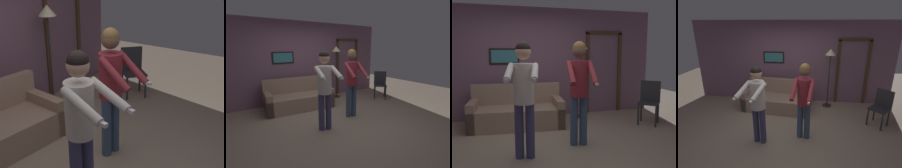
# 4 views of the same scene
# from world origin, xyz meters

# --- Properties ---
(ground_plane) EXTENTS (12.00, 12.00, 0.00)m
(ground_plane) POSITION_xyz_m (0.00, 0.00, 0.00)
(ground_plane) COLOR gray
(back_wall_assembly) EXTENTS (6.40, 0.10, 2.60)m
(back_wall_assembly) POSITION_xyz_m (0.02, 2.13, 1.30)
(back_wall_assembly) COLOR #7C586D
(back_wall_assembly) RESTS_ON ground_plane
(couch) EXTENTS (1.97, 1.03, 0.87)m
(couch) POSITION_xyz_m (-0.39, 1.40, 0.28)
(couch) COLOR gray
(couch) RESTS_ON ground_plane
(torchiere_lamp) EXTENTS (0.31, 0.31, 1.81)m
(torchiere_lamp) POSITION_xyz_m (1.18, 1.75, 1.47)
(torchiere_lamp) COLOR #332D28
(torchiere_lamp) RESTS_ON ground_plane
(person_standing_left) EXTENTS (0.53, 0.74, 1.72)m
(person_standing_left) POSITION_xyz_m (-0.45, -0.25, 1.05)
(person_standing_left) COLOR #403E6A
(person_standing_left) RESTS_ON ground_plane
(person_standing_right) EXTENTS (0.50, 0.68, 1.74)m
(person_standing_right) POSITION_xyz_m (0.49, 0.01, 1.06)
(person_standing_right) COLOR #3A516F
(person_standing_right) RESTS_ON ground_plane
(dining_chair_distant) EXTENTS (0.59, 0.59, 0.93)m
(dining_chair_distant) POSITION_xyz_m (2.42, 0.80, 0.53)
(dining_chair_distant) COLOR #2D2D33
(dining_chair_distant) RESTS_ON ground_plane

